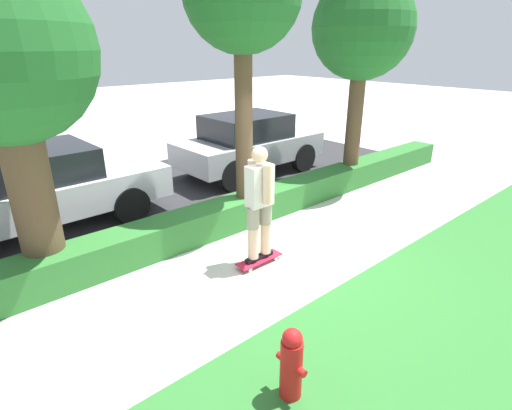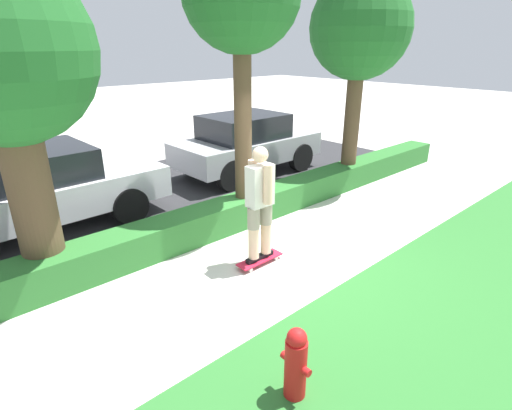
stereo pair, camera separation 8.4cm
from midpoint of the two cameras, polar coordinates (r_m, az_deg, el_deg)
The scene contains 11 objects.
ground_plane at distance 6.49m, azimuth 4.31°, elevation -7.84°, with size 60.00×60.00×0.00m, color beige.
grass_lawn_strip at distance 5.28m, azimuth 29.80°, elevation -18.95°, with size 14.54×4.00×0.01m.
street_asphalt at distance 9.60m, azimuth -13.95°, elevation 1.71°, with size 14.54×5.00×0.01m.
hedge_row at distance 7.44m, azimuth -4.49°, elevation -1.45°, with size 14.54×0.60×0.54m.
skateboard at distance 6.34m, azimuth 0.15°, elevation -7.80°, with size 0.79×0.24×0.09m.
skater_person at distance 5.92m, azimuth 0.16°, elevation 0.46°, with size 0.51×0.46×1.80m.
tree_near at distance 5.80m, azimuth -32.93°, elevation 16.77°, with size 2.23×2.23×4.27m.
tree_far at distance 9.62m, azimuth 14.35°, elevation 22.89°, with size 2.19×2.19×4.65m.
parked_car_front at distance 8.29m, azimuth -30.28°, elevation 1.88°, with size 4.78×2.05×1.51m.
parked_car_middle at distance 10.58m, azimuth -1.60°, elevation 8.85°, with size 3.92×1.83×1.57m.
fire_hydrant at distance 4.10m, azimuth 5.07°, elevation -21.57°, with size 0.22×0.35×0.79m.
Camera 2 is at (-4.14, -3.84, 3.21)m, focal length 28.00 mm.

